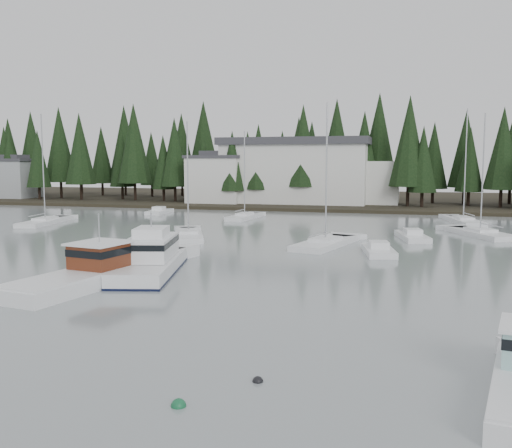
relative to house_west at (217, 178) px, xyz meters
The scene contains 18 objects.
far_shore_land 25.88m from the house_west, 45.00° to the left, with size 240.00×54.00×1.00m, color black.
conifer_treeline 19.87m from the house_west, 21.25° to the left, with size 200.00×22.00×20.00m, color black, non-canonical shape.
house_west is the anchor object (origin of this frame).
house_far_west 42.05m from the house_west, behind, with size 8.48×7.42×8.25m.
harbor_inn 15.45m from the house_west, 12.52° to the left, with size 29.50×11.50×10.90m.
lobster_boat_brown 63.90m from the house_west, 77.91° to the right, with size 6.10×10.28×4.88m.
cabin_cruiser_center 59.40m from the house_west, 74.97° to the right, with size 5.91×11.42×4.69m.
sailboat_0 49.90m from the house_west, 38.37° to the right, with size 6.64×9.42×12.79m.
sailboat_1 23.90m from the house_west, 61.78° to the right, with size 3.03×8.26×11.93m.
sailboat_3 42.73m from the house_west, 25.60° to the right, with size 4.64×10.29×14.32m.
sailboat_4 49.03m from the house_west, 59.29° to the right, with size 5.07×9.86×13.12m.
sailboat_5 34.69m from the house_west, 107.63° to the right, with size 4.33×10.56×13.62m.
sailboat_9 41.58m from the house_west, 74.56° to the right, with size 6.21×9.92×11.89m.
runabout_1 54.26m from the house_west, 56.63° to the right, with size 3.25×5.96×1.42m.
runabout_3 17.81m from the house_west, 99.53° to the right, with size 2.55×5.70×1.42m.
runabout_4 48.25m from the house_west, 47.60° to the right, with size 3.52×6.43×1.42m.
mooring_buoy_green 80.66m from the house_west, 71.50° to the right, with size 0.48×0.48×0.48m, color #145933.
mooring_buoy_dark 78.89m from the house_west, 69.66° to the right, with size 0.38×0.38×0.38m, color black.
Camera 1 is at (14.29, -12.87, 7.47)m, focal length 40.00 mm.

